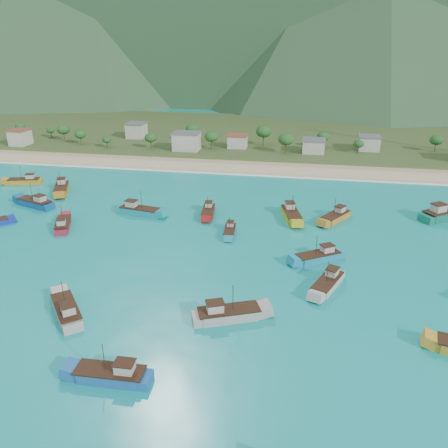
% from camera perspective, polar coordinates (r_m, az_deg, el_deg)
% --- Properties ---
extents(ground, '(600.00, 600.00, 0.00)m').
position_cam_1_polar(ground, '(85.75, -2.22, -6.40)').
color(ground, '#0D8F84').
rests_on(ground, ground).
extents(beach, '(400.00, 18.00, 1.20)m').
position_cam_1_polar(beach, '(158.59, 3.97, 7.35)').
color(beach, beige).
rests_on(beach, ground).
extents(land, '(400.00, 110.00, 2.40)m').
position_cam_1_polar(land, '(217.79, 5.88, 11.47)').
color(land, '#385123').
rests_on(land, ground).
extents(surf_line, '(400.00, 2.50, 0.08)m').
position_cam_1_polar(surf_line, '(149.50, 3.55, 6.41)').
color(surf_line, white).
rests_on(surf_line, ground).
extents(village, '(220.86, 31.81, 7.44)m').
position_cam_1_polar(village, '(178.31, 10.20, 10.28)').
color(village, beige).
rests_on(village, ground).
extents(vegetation, '(277.84, 25.87, 8.64)m').
position_cam_1_polar(vegetation, '(181.19, 4.93, 10.94)').
color(vegetation, '#235623').
rests_on(vegetation, ground).
extents(boat_2, '(10.89, 5.72, 6.17)m').
position_cam_1_polar(boat_2, '(153.34, -24.59, 5.08)').
color(boat_2, '#C3831E').
rests_on(boat_2, ground).
extents(boat_4, '(6.75, 10.50, 5.99)m').
position_cam_1_polar(boat_4, '(112.74, -20.28, -0.12)').
color(boat_4, maroon).
rests_on(boat_4, ground).
extents(boat_5, '(12.16, 5.53, 6.93)m').
position_cam_1_polar(boat_5, '(116.19, -11.02, 1.66)').
color(boat_5, teal).
rests_on(boat_5, ground).
extents(boat_10, '(10.54, 3.41, 6.17)m').
position_cam_1_polar(boat_10, '(63.03, -14.43, -18.63)').
color(boat_10, '#1C5CA1').
rests_on(boat_10, ground).
extents(boat_13, '(8.00, 12.20, 6.98)m').
position_cam_1_polar(boat_13, '(140.52, -20.44, 4.32)').
color(boat_13, '#B7751C').
rests_on(boat_13, ground).
extents(boat_14, '(6.80, 10.56, 6.03)m').
position_cam_1_polar(boat_14, '(82.93, 13.39, -7.59)').
color(boat_14, '#BCB5A9').
rests_on(boat_14, ground).
extents(boat_17, '(13.83, 11.37, 8.26)m').
position_cam_1_polar(boat_17, '(124.67, 26.83, 1.14)').
color(boat_17, '#106C51').
rests_on(boat_17, ground).
extents(boat_19, '(8.50, 10.77, 6.36)m').
position_cam_1_polar(boat_19, '(113.84, 14.36, 0.86)').
color(boat_19, '#B87A28').
rests_on(boat_19, ground).
extents(boat_21, '(10.44, 8.20, 6.16)m').
position_cam_1_polar(boat_21, '(92.19, 12.26, -4.25)').
color(boat_21, teal).
rests_on(boat_21, ground).
extents(boat_22, '(11.66, 7.38, 6.64)m').
position_cam_1_polar(boat_22, '(72.19, 0.47, -11.75)').
color(boat_22, '#A8A399').
rests_on(boat_22, ground).
extents(boat_23, '(3.06, 8.32, 4.82)m').
position_cam_1_polar(boat_23, '(102.77, 0.77, -0.96)').
color(boat_23, teal).
rests_on(boat_23, ground).
extents(boat_24, '(3.93, 9.89, 5.69)m').
position_cam_1_polar(boat_24, '(114.13, -2.08, 1.57)').
color(boat_24, '#A21915').
rests_on(boat_24, ground).
extents(boat_25, '(6.09, 12.06, 6.84)m').
position_cam_1_polar(boat_25, '(112.94, 8.77, 1.19)').
color(boat_25, gold).
rests_on(boat_25, ground).
extents(boat_26, '(12.23, 7.16, 6.94)m').
position_cam_1_polar(boat_26, '(130.39, -23.40, 2.50)').
color(boat_26, '#0D4D89').
rests_on(boat_26, ground).
extents(boat_27, '(9.40, 10.41, 6.42)m').
position_cam_1_polar(boat_27, '(77.46, -19.84, -10.69)').
color(boat_27, '#B0A79E').
rests_on(boat_27, ground).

